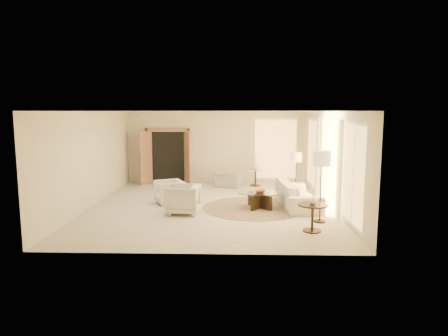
{
  "coord_description": "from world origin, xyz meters",
  "views": [
    {
      "loc": [
        0.76,
        -11.55,
        2.78
      ],
      "look_at": [
        0.4,
        0.4,
        1.1
      ],
      "focal_mm": 32.0,
      "sensor_mm": 36.0,
      "label": 1
    }
  ],
  "objects_px": {
    "end_vase": "(313,201)",
    "side_vase": "(256,166)",
    "end_table": "(313,213)",
    "floor_lamp_near": "(296,159)",
    "armchair_right": "(183,198)",
    "coffee_table": "(260,198)",
    "bowl": "(260,191)",
    "floor_lamp_far": "(322,162)",
    "armchair_left": "(169,191)",
    "sofa": "(298,194)",
    "side_table": "(255,176)",
    "accent_chair": "(228,177)"
  },
  "relations": [
    {
      "from": "floor_lamp_far",
      "to": "end_table",
      "type": "bearing_deg",
      "value": -112.95
    },
    {
      "from": "armchair_right",
      "to": "end_vase",
      "type": "bearing_deg",
      "value": 68.32
    },
    {
      "from": "accent_chair",
      "to": "floor_lamp_near",
      "type": "bearing_deg",
      "value": 160.53
    },
    {
      "from": "sofa",
      "to": "end_table",
      "type": "relative_size",
      "value": 3.6
    },
    {
      "from": "coffee_table",
      "to": "bowl",
      "type": "relative_size",
      "value": 4.24
    },
    {
      "from": "armchair_right",
      "to": "accent_chair",
      "type": "relative_size",
      "value": 0.96
    },
    {
      "from": "side_vase",
      "to": "sofa",
      "type": "bearing_deg",
      "value": -71.46
    },
    {
      "from": "end_table",
      "to": "side_table",
      "type": "xyz_separation_m",
      "value": [
        -1.05,
        5.82,
        -0.08
      ]
    },
    {
      "from": "armchair_right",
      "to": "bowl",
      "type": "height_order",
      "value": "armchair_right"
    },
    {
      "from": "end_vase",
      "to": "side_vase",
      "type": "distance_m",
      "value": 5.91
    },
    {
      "from": "floor_lamp_near",
      "to": "floor_lamp_far",
      "type": "distance_m",
      "value": 3.01
    },
    {
      "from": "armchair_left",
      "to": "side_table",
      "type": "relative_size",
      "value": 1.3
    },
    {
      "from": "end_table",
      "to": "floor_lamp_near",
      "type": "xyz_separation_m",
      "value": [
        0.17,
        3.8,
        0.82
      ]
    },
    {
      "from": "coffee_table",
      "to": "floor_lamp_far",
      "type": "distance_m",
      "value": 2.39
    },
    {
      "from": "end_table",
      "to": "floor_lamp_near",
      "type": "bearing_deg",
      "value": 87.46
    },
    {
      "from": "coffee_table",
      "to": "floor_lamp_near",
      "type": "bearing_deg",
      "value": 50.85
    },
    {
      "from": "sofa",
      "to": "floor_lamp_far",
      "type": "height_order",
      "value": "floor_lamp_far"
    },
    {
      "from": "end_table",
      "to": "bowl",
      "type": "xyz_separation_m",
      "value": [
        -1.1,
        2.25,
        0.06
      ]
    },
    {
      "from": "floor_lamp_near",
      "to": "sofa",
      "type": "bearing_deg",
      "value": -95.74
    },
    {
      "from": "side_vase",
      "to": "floor_lamp_far",
      "type": "bearing_deg",
      "value": -74.4
    },
    {
      "from": "armchair_left",
      "to": "bowl",
      "type": "distance_m",
      "value": 2.78
    },
    {
      "from": "side_table",
      "to": "end_vase",
      "type": "bearing_deg",
      "value": -79.76
    },
    {
      "from": "sofa",
      "to": "armchair_left",
      "type": "height_order",
      "value": "armchair_left"
    },
    {
      "from": "sofa",
      "to": "side_vase",
      "type": "xyz_separation_m",
      "value": [
        -1.09,
        3.26,
        0.38
      ]
    },
    {
      "from": "sofa",
      "to": "side_vase",
      "type": "distance_m",
      "value": 3.46
    },
    {
      "from": "side_table",
      "to": "accent_chair",
      "type": "bearing_deg",
      "value": -164.03
    },
    {
      "from": "sofa",
      "to": "bowl",
      "type": "distance_m",
      "value": 1.19
    },
    {
      "from": "side_table",
      "to": "side_vase",
      "type": "relative_size",
      "value": 2.3
    },
    {
      "from": "armchair_left",
      "to": "floor_lamp_far",
      "type": "xyz_separation_m",
      "value": [
        4.18,
        -1.93,
        1.15
      ]
    },
    {
      "from": "sofa",
      "to": "bowl",
      "type": "height_order",
      "value": "sofa"
    },
    {
      "from": "armchair_right",
      "to": "coffee_table",
      "type": "height_order",
      "value": "armchair_right"
    },
    {
      "from": "end_table",
      "to": "end_vase",
      "type": "bearing_deg",
      "value": 135.0
    },
    {
      "from": "floor_lamp_near",
      "to": "armchair_left",
      "type": "bearing_deg",
      "value": -165.1
    },
    {
      "from": "accent_chair",
      "to": "floor_lamp_near",
      "type": "relative_size",
      "value": 0.61
    },
    {
      "from": "end_table",
      "to": "side_vase",
      "type": "distance_m",
      "value": 5.92
    },
    {
      "from": "armchair_right",
      "to": "side_table",
      "type": "height_order",
      "value": "armchair_right"
    },
    {
      "from": "sofa",
      "to": "side_vase",
      "type": "bearing_deg",
      "value": 14.41
    },
    {
      "from": "armchair_right",
      "to": "end_table",
      "type": "xyz_separation_m",
      "value": [
        3.25,
        -1.57,
        0.01
      ]
    },
    {
      "from": "sofa",
      "to": "end_vase",
      "type": "relative_size",
      "value": 13.24
    },
    {
      "from": "side_table",
      "to": "floor_lamp_near",
      "type": "distance_m",
      "value": 2.52
    },
    {
      "from": "end_table",
      "to": "accent_chair",
      "type": "bearing_deg",
      "value": 110.56
    },
    {
      "from": "bowl",
      "to": "end_vase",
      "type": "relative_size",
      "value": 1.71
    },
    {
      "from": "floor_lamp_near",
      "to": "floor_lamp_far",
      "type": "height_order",
      "value": "floor_lamp_far"
    },
    {
      "from": "end_table",
      "to": "sofa",
      "type": "bearing_deg",
      "value": 89.03
    },
    {
      "from": "floor_lamp_far",
      "to": "bowl",
      "type": "relative_size",
      "value": 5.69
    },
    {
      "from": "sofa",
      "to": "armchair_left",
      "type": "relative_size",
      "value": 3.1
    },
    {
      "from": "side_table",
      "to": "floor_lamp_near",
      "type": "xyz_separation_m",
      "value": [
        1.22,
        -2.01,
        0.89
      ]
    },
    {
      "from": "armchair_left",
      "to": "armchair_right",
      "type": "distance_m",
      "value": 1.3
    },
    {
      "from": "end_vase",
      "to": "side_vase",
      "type": "bearing_deg",
      "value": 100.24
    },
    {
      "from": "bowl",
      "to": "floor_lamp_far",
      "type": "bearing_deg",
      "value": -44.85
    }
  ]
}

